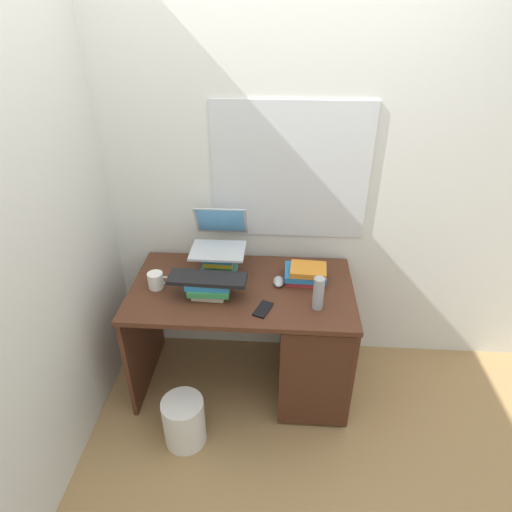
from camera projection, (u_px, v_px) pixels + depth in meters
ground_plane at (244, 380)px, 2.82m from camera, size 6.00×6.00×0.00m
wall_back at (247, 168)px, 2.49m from camera, size 6.00×0.06×2.60m
wall_left at (72, 191)px, 2.20m from camera, size 0.05×6.00×2.60m
desk at (295, 338)px, 2.57m from camera, size 1.26×0.70×0.74m
book_stack_tall at (219, 263)px, 2.51m from camera, size 0.21×0.19×0.15m
book_stack_keyboard_riser at (209, 288)px, 2.33m from camera, size 0.24×0.16×0.11m
book_stack_side at (306, 273)px, 2.47m from camera, size 0.24×0.20×0.10m
laptop at (219, 238)px, 2.50m from camera, size 0.31×0.34×0.22m
keyboard at (207, 278)px, 2.30m from camera, size 0.43×0.16×0.02m
computer_mouse at (279, 281)px, 2.45m from camera, size 0.06×0.10×0.04m
mug at (156, 280)px, 2.41m from camera, size 0.12×0.09×0.09m
water_bottle at (318, 293)px, 2.23m from camera, size 0.06×0.06×0.18m
cell_phone at (263, 309)px, 2.26m from camera, size 0.11×0.15×0.01m
wastebasket at (184, 421)px, 2.37m from camera, size 0.23×0.23×0.29m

